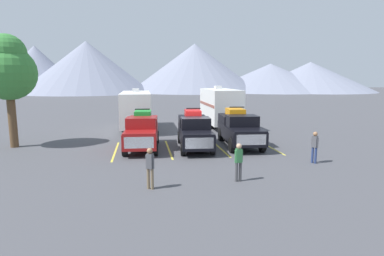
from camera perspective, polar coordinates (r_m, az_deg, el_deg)
The scene contains 15 objects.
ground_plane at distance 20.64m, azimuth 0.53°, elevation -3.82°, with size 240.00×240.00×0.00m, color #47474C.
pickup_truck_a at distance 20.85m, azimuth -8.98°, elevation -0.50°, with size 2.38×5.34×2.55m.
pickup_truck_b at distance 20.82m, azimuth 0.44°, elevation -0.43°, with size 2.34×5.53×2.58m.
pickup_truck_c at distance 21.90m, azimuth 8.50°, elevation 0.03°, with size 2.52×5.81×2.58m.
lot_stripe_a at distance 20.65m, azimuth -13.62°, elevation -4.05°, with size 0.12×5.50×0.01m, color gold.
lot_stripe_b at distance 20.64m, azimuth -4.21°, elevation -3.83°, with size 0.12×5.50×0.01m, color gold.
lot_stripe_c at distance 21.18m, azimuth 4.95°, elevation -3.51°, with size 0.12×5.50×0.01m, color gold.
lot_stripe_d at distance 22.22m, azimuth 13.45°, elevation -3.13°, with size 0.12×5.50×0.01m, color gold.
camper_trailer_a at distance 28.39m, azimuth -10.05°, elevation 3.50°, with size 2.50×8.64×3.63m.
camper_trailer_b at distance 29.56m, azimuth 5.11°, elevation 4.01°, with size 2.62×7.85×3.84m.
person_a at distance 13.25m, azimuth -7.58°, elevation -6.72°, with size 0.35×0.30×1.75m.
person_b at distance 18.31m, azimuth 21.21°, elevation -2.89°, with size 0.31×0.33×1.73m.
person_c at distance 14.25m, azimuth 8.40°, elevation -5.66°, with size 0.38×0.24×1.73m.
tree_a at distance 23.90m, azimuth -30.24°, elevation 9.19°, with size 3.52×3.52×7.37m.
mountain_ridge at distance 104.33m, azimuth -6.92°, elevation 10.07°, with size 149.94×48.26×15.84m.
Camera 1 is at (-3.32, -19.84, 4.58)m, focal length 29.62 mm.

